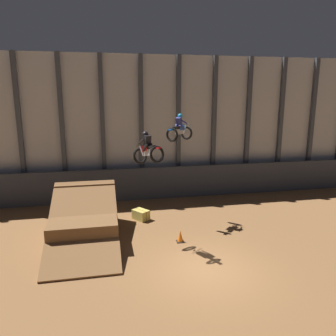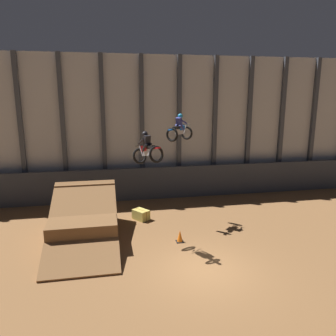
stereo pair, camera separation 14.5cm
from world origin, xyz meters
TOP-DOWN VIEW (x-y plane):
  - ground_plane at (0.00, 0.00)m, footprint 60.00×60.00m
  - arena_back_wall at (0.00, 10.45)m, footprint 32.00×0.40m
  - lower_barrier at (0.00, 9.56)m, footprint 31.36×0.20m
  - dirt_ramp at (-4.89, 4.36)m, footprint 3.17×6.21m
  - rider_bike_left_air at (-1.90, 2.70)m, footprint 1.35×1.78m
  - rider_bike_right_air at (0.18, 5.41)m, footprint 1.61×1.58m
  - traffic_cone_near_ramp at (-0.39, 2.69)m, footprint 0.36×0.36m
  - hay_bale_trackside at (-1.90, 5.94)m, footprint 1.01×1.08m

SIDE VIEW (x-z plane):
  - ground_plane at x=0.00m, z-range 0.00..0.00m
  - hay_bale_trackside at x=-1.90m, z-range -0.01..0.57m
  - traffic_cone_near_ramp at x=-0.39m, z-range -0.01..0.57m
  - dirt_ramp at x=-4.89m, z-range -0.40..1.99m
  - lower_barrier at x=0.00m, z-range 0.00..2.17m
  - rider_bike_left_air at x=-1.90m, z-range 3.73..5.31m
  - arena_back_wall at x=0.00m, z-range 0.00..9.48m
  - rider_bike_right_air at x=0.18m, z-range 4.37..5.83m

